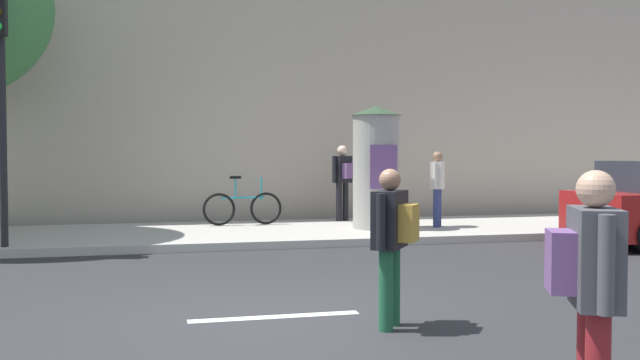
# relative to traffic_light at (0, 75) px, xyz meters

# --- Properties ---
(ground_plane) EXTENTS (80.00, 80.00, 0.00)m
(ground_plane) POSITION_rel_traffic_light_xyz_m (3.70, -5.24, -3.02)
(ground_plane) COLOR #2B2B2D
(sidewalk_curb) EXTENTS (36.00, 4.00, 0.15)m
(sidewalk_curb) POSITION_rel_traffic_light_xyz_m (3.70, 1.76, -2.95)
(sidewalk_curb) COLOR #B2ADA3
(sidewalk_curb) RESTS_ON ground_plane
(lane_markings) EXTENTS (25.80, 0.16, 0.01)m
(lane_markings) POSITION_rel_traffic_light_xyz_m (3.70, -5.24, -3.02)
(lane_markings) COLOR silver
(lane_markings) RESTS_ON ground_plane
(building_backdrop) EXTENTS (36.00, 5.00, 9.56)m
(building_backdrop) POSITION_rel_traffic_light_xyz_m (3.70, 6.76, 1.76)
(building_backdrop) COLOR #B7A893
(building_backdrop) RESTS_ON ground_plane
(traffic_light) EXTENTS (0.24, 0.45, 4.27)m
(traffic_light) POSITION_rel_traffic_light_xyz_m (0.00, 0.00, 0.00)
(traffic_light) COLOR black
(traffic_light) RESTS_ON sidewalk_curb
(poster_column) EXTENTS (1.07, 1.07, 2.59)m
(poster_column) POSITION_rel_traffic_light_xyz_m (7.00, 1.41, -1.56)
(poster_column) COLOR #9E9B93
(poster_column) RESTS_ON sidewalk_curb
(pedestrian_with_backpack) EXTENTS (0.50, 0.62, 1.60)m
(pedestrian_with_backpack) POSITION_rel_traffic_light_xyz_m (4.97, -8.72, -2.06)
(pedestrian_with_backpack) COLOR maroon
(pedestrian_with_backpack) RESTS_ON ground_plane
(pedestrian_in_dark_shirt) EXTENTS (0.53, 0.56, 1.56)m
(pedestrian_in_dark_shirt) POSITION_rel_traffic_light_xyz_m (4.74, -5.95, -2.09)
(pedestrian_in_dark_shirt) COLOR #1E5938
(pedestrian_in_dark_shirt) RESTS_ON ground_plane
(pedestrian_in_light_jacket) EXTENTS (0.55, 0.52, 1.78)m
(pedestrian_in_light_jacket) POSITION_rel_traffic_light_xyz_m (6.77, 3.16, -1.80)
(pedestrian_in_light_jacket) COLOR black
(pedestrian_in_light_jacket) RESTS_ON sidewalk_curb
(pedestrian_with_bag) EXTENTS (0.44, 0.54, 1.63)m
(pedestrian_with_bag) POSITION_rel_traffic_light_xyz_m (8.40, 1.40, -1.92)
(pedestrian_with_bag) COLOR navy
(pedestrian_with_bag) RESTS_ON sidewalk_curb
(bicycle_leaning) EXTENTS (1.77, 0.14, 1.09)m
(bicycle_leaning) POSITION_rel_traffic_light_xyz_m (4.35, 2.76, -2.48)
(bicycle_leaning) COLOR black
(bicycle_leaning) RESTS_ON sidewalk_curb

